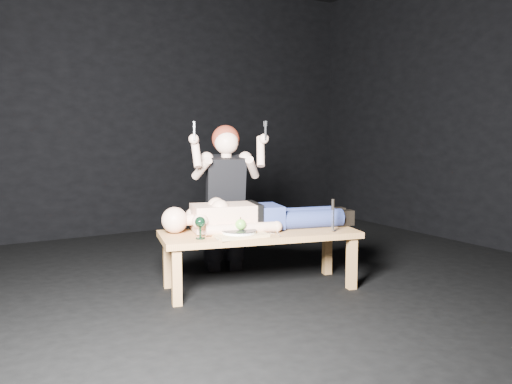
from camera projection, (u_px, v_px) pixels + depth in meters
ground at (276, 275)px, 4.58m from camera, size 5.00×5.00×0.00m
back_wall at (165, 107)px, 6.54m from camera, size 5.00×0.00×5.00m
table at (259, 260)px, 4.19m from camera, size 1.60×0.90×0.45m
lying_man at (261, 213)px, 4.26m from camera, size 1.51×0.76×0.25m
kneeling_woman at (224, 197)px, 4.65m from camera, size 0.91×0.96×1.30m
serving_tray at (239, 234)px, 3.98m from camera, size 0.40×0.30×0.02m
plate at (239, 232)px, 3.98m from camera, size 0.27×0.27×0.02m
apple at (241, 225)px, 3.99m from camera, size 0.08×0.08×0.08m
goblet at (200, 228)px, 3.87m from camera, size 0.09×0.09×0.16m
fork_flat at (215, 238)px, 3.90m from camera, size 0.05×0.16×0.01m
knife_flat at (279, 234)px, 4.03m from camera, size 0.07×0.15×0.01m
spoon_flat at (265, 233)px, 4.10m from camera, size 0.11×0.13×0.01m
carving_knife at (333, 216)px, 4.13m from camera, size 0.04×0.04×0.25m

